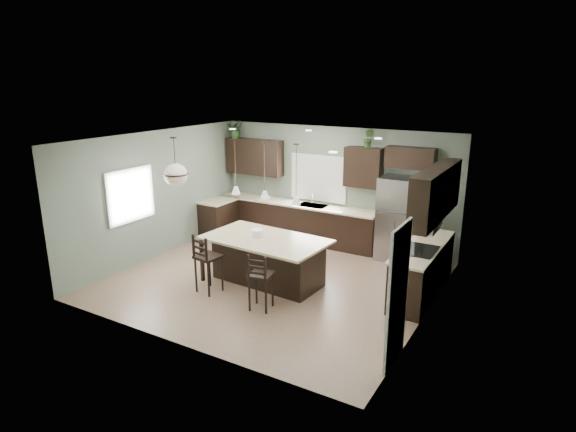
# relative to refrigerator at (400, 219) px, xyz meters

# --- Properties ---
(ground) EXTENTS (6.00, 6.00, 0.00)m
(ground) POSITION_rel_refrigerator_xyz_m (-1.77, -2.40, -0.93)
(ground) COLOR #9E8466
(ground) RESTS_ON ground
(pantry_door) EXTENTS (0.04, 0.82, 2.04)m
(pantry_door) POSITION_rel_refrigerator_xyz_m (1.20, -3.95, 0.09)
(pantry_door) COLOR white
(pantry_door) RESTS_ON ground
(window_back) EXTENTS (1.35, 0.02, 1.00)m
(window_back) POSITION_rel_refrigerator_xyz_m (-2.17, 0.34, 0.62)
(window_back) COLOR white
(window_back) RESTS_ON room_shell
(window_left) EXTENTS (0.02, 1.10, 1.00)m
(window_left) POSITION_rel_refrigerator_xyz_m (-4.76, -3.20, 0.62)
(window_left) COLOR white
(window_left) RESTS_ON room_shell
(left_return_cabs) EXTENTS (0.60, 0.90, 0.90)m
(left_return_cabs) POSITION_rel_refrigerator_xyz_m (-4.47, -0.70, -0.48)
(left_return_cabs) COLOR black
(left_return_cabs) RESTS_ON ground
(left_return_countertop) EXTENTS (0.66, 0.96, 0.04)m
(left_return_countertop) POSITION_rel_refrigerator_xyz_m (-4.45, -0.70, -0.01)
(left_return_countertop) COLOR beige
(left_return_countertop) RESTS_ON left_return_cabs
(back_lower_cabs) EXTENTS (4.20, 0.60, 0.90)m
(back_lower_cabs) POSITION_rel_refrigerator_xyz_m (-2.62, 0.05, -0.48)
(back_lower_cabs) COLOR black
(back_lower_cabs) RESTS_ON ground
(back_countertop) EXTENTS (4.20, 0.66, 0.04)m
(back_countertop) POSITION_rel_refrigerator_xyz_m (-2.62, 0.03, -0.01)
(back_countertop) COLOR beige
(back_countertop) RESTS_ON back_lower_cabs
(sink_inset) EXTENTS (0.70, 0.45, 0.01)m
(sink_inset) POSITION_rel_refrigerator_xyz_m (-2.17, 0.03, 0.01)
(sink_inset) COLOR gray
(sink_inset) RESTS_ON back_countertop
(faucet) EXTENTS (0.02, 0.02, 0.28)m
(faucet) POSITION_rel_refrigerator_xyz_m (-2.17, 0.00, 0.16)
(faucet) COLOR silver
(faucet) RESTS_ON back_countertop
(back_upper_left) EXTENTS (1.55, 0.34, 0.90)m
(back_upper_left) POSITION_rel_refrigerator_xyz_m (-3.92, 0.18, 1.02)
(back_upper_left) COLOR black
(back_upper_left) RESTS_ON room_shell
(back_upper_right) EXTENTS (0.85, 0.34, 0.90)m
(back_upper_right) POSITION_rel_refrigerator_xyz_m (-0.97, 0.18, 1.02)
(back_upper_right) COLOR black
(back_upper_right) RESTS_ON room_shell
(fridge_header) EXTENTS (1.05, 0.34, 0.45)m
(fridge_header) POSITION_rel_refrigerator_xyz_m (0.08, 0.18, 1.32)
(fridge_header) COLOR black
(fridge_header) RESTS_ON room_shell
(right_lower_cabs) EXTENTS (0.60, 2.35, 0.90)m
(right_lower_cabs) POSITION_rel_refrigerator_xyz_m (0.93, -1.52, -0.48)
(right_lower_cabs) COLOR black
(right_lower_cabs) RESTS_ON ground
(right_countertop) EXTENTS (0.66, 2.35, 0.04)m
(right_countertop) POSITION_rel_refrigerator_xyz_m (0.91, -1.52, -0.01)
(right_countertop) COLOR beige
(right_countertop) RESTS_ON right_lower_cabs
(cooktop) EXTENTS (0.58, 0.75, 0.02)m
(cooktop) POSITION_rel_refrigerator_xyz_m (0.91, -1.80, 0.02)
(cooktop) COLOR black
(cooktop) RESTS_ON right_countertop
(wall_oven_front) EXTENTS (0.01, 0.72, 0.60)m
(wall_oven_front) POSITION_rel_refrigerator_xyz_m (0.62, -1.80, -0.48)
(wall_oven_front) COLOR gray
(wall_oven_front) RESTS_ON right_lower_cabs
(right_upper_cabs) EXTENTS (0.34, 2.35, 0.90)m
(right_upper_cabs) POSITION_rel_refrigerator_xyz_m (1.06, -1.52, 1.02)
(right_upper_cabs) COLOR black
(right_upper_cabs) RESTS_ON room_shell
(microwave) EXTENTS (0.40, 0.75, 0.40)m
(microwave) POSITION_rel_refrigerator_xyz_m (1.01, -1.80, 0.62)
(microwave) COLOR gray
(microwave) RESTS_ON right_upper_cabs
(refrigerator) EXTENTS (0.90, 0.74, 1.85)m
(refrigerator) POSITION_rel_refrigerator_xyz_m (0.00, 0.00, 0.00)
(refrigerator) COLOR #919299
(refrigerator) RESTS_ON ground
(kitchen_island) EXTENTS (2.45, 1.50, 0.92)m
(kitchen_island) POSITION_rel_refrigerator_xyz_m (-1.84, -2.58, -0.46)
(kitchen_island) COLOR black
(kitchen_island) RESTS_ON ground
(serving_dish) EXTENTS (0.24, 0.24, 0.14)m
(serving_dish) POSITION_rel_refrigerator_xyz_m (-2.04, -2.56, 0.07)
(serving_dish) COLOR white
(serving_dish) RESTS_ON kitchen_island
(bar_stool_left) EXTENTS (0.48, 0.48, 1.14)m
(bar_stool_left) POSITION_rel_refrigerator_xyz_m (-2.54, -3.44, -0.35)
(bar_stool_left) COLOR black
(bar_stool_left) RESTS_ON ground
(bar_stool_right) EXTENTS (0.45, 0.45, 1.05)m
(bar_stool_right) POSITION_rel_refrigerator_xyz_m (-1.31, -3.54, -0.40)
(bar_stool_right) COLOR black
(bar_stool_right) RESTS_ON ground
(pendant_left) EXTENTS (0.17, 0.17, 1.10)m
(pendant_left) POSITION_rel_refrigerator_xyz_m (-2.53, -2.53, 1.32)
(pendant_left) COLOR white
(pendant_left) RESTS_ON room_shell
(pendant_center) EXTENTS (0.17, 0.17, 1.10)m
(pendant_center) POSITION_rel_refrigerator_xyz_m (-1.84, -2.58, 1.32)
(pendant_center) COLOR white
(pendant_center) RESTS_ON room_shell
(pendant_right) EXTENTS (0.17, 0.17, 1.10)m
(pendant_right) POSITION_rel_refrigerator_xyz_m (-1.14, -2.63, 1.32)
(pendant_right) COLOR white
(pendant_right) RESTS_ON room_shell
(chandelier) EXTENTS (0.50, 0.50, 0.98)m
(chandelier) POSITION_rel_refrigerator_xyz_m (-3.64, -2.99, 1.39)
(chandelier) COLOR beige
(chandelier) RESTS_ON room_shell
(plant_back_left) EXTENTS (0.51, 0.47, 0.46)m
(plant_back_left) POSITION_rel_refrigerator_xyz_m (-4.46, 0.15, 1.71)
(plant_back_left) COLOR #24481F
(plant_back_left) RESTS_ON back_upper_left
(plant_back_right) EXTENTS (0.24, 0.20, 0.41)m
(plant_back_right) POSITION_rel_refrigerator_xyz_m (-0.87, 0.15, 1.68)
(plant_back_right) COLOR #345726
(plant_back_right) RESTS_ON back_upper_right
(room_shell) EXTENTS (6.00, 6.00, 6.00)m
(room_shell) POSITION_rel_refrigerator_xyz_m (-1.77, -2.40, 0.77)
(room_shell) COLOR slate
(room_shell) RESTS_ON ground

